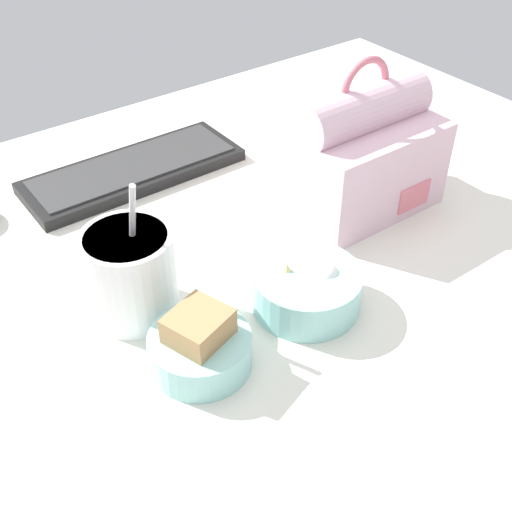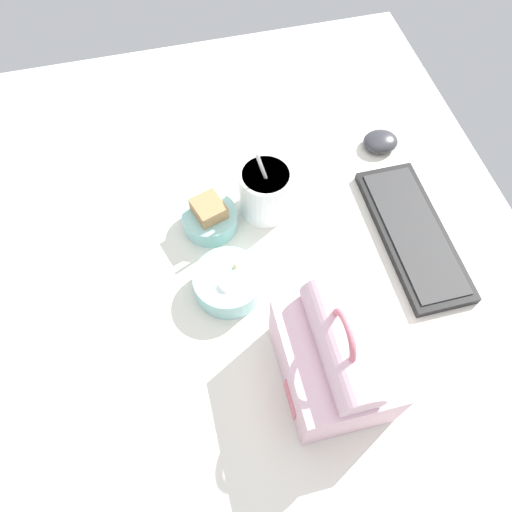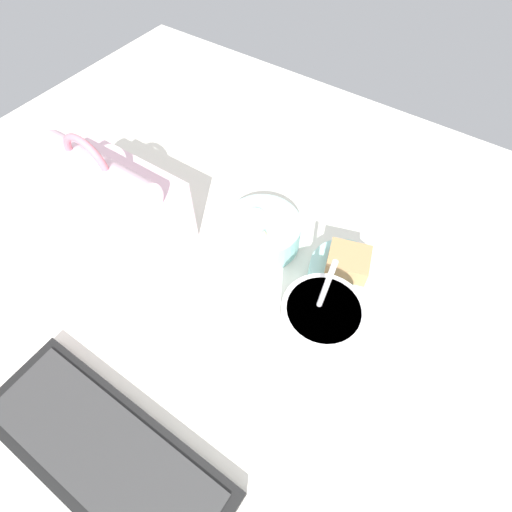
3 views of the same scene
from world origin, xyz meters
The scene contains 6 objects.
desk_surface centered at (0.00, 0.00, 1.00)cm, with size 140.00×110.00×2.00cm.
keyboard centered at (-0.05, 32.16, 3.02)cm, with size 33.71×12.50×2.10cm.
lunch_bag centered at (22.73, 7.01, 9.93)cm, with size 20.78×16.32×21.76cm.
soup_cup centered at (-14.04, 5.09, 7.67)cm, with size 10.50×10.50×18.17cm.
bento_bowl_sandwich centered at (-12.47, -6.71, 4.70)cm, with size 11.05×11.05×7.25cm.
bento_bowl_snacks centered at (2.62, -6.19, 4.66)cm, with size 12.90×12.90×5.94cm.
Camera 1 is at (-35.59, -48.08, 54.58)cm, focal length 45.00 mm.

